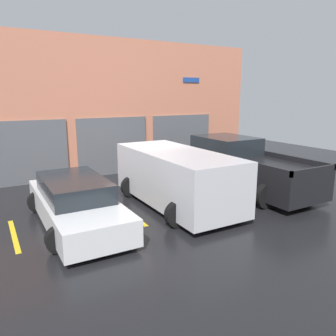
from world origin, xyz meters
name	(u,v)px	position (x,y,z in m)	size (l,w,h in m)	color
ground_plane	(148,190)	(0.00, 0.00, 0.00)	(28.00, 28.00, 0.00)	black
shophouse_building	(114,109)	(-0.01, 3.29, 2.80)	(13.80, 0.68, 5.72)	#D17A5B
pickup_truck	(245,167)	(3.10, -1.72, 0.85)	(2.50, 5.13, 1.82)	black
sedan_white	(75,202)	(-3.10, -1.97, 0.59)	(2.10, 4.77, 1.25)	white
sedan_side	(176,176)	(0.00, -1.99, 0.93)	(2.41, 4.89, 1.72)	silver
parking_stripe_far_left	(14,235)	(-4.65, -2.00, 0.00)	(0.12, 2.20, 0.01)	gold
parking_stripe_left	(130,213)	(-1.55, -2.00, 0.00)	(0.12, 2.20, 0.01)	gold
parking_stripe_centre	(215,197)	(1.55, -2.00, 0.00)	(0.12, 2.20, 0.01)	gold
parking_stripe_right	(280,185)	(4.65, -2.00, 0.00)	(0.12, 2.20, 0.01)	gold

